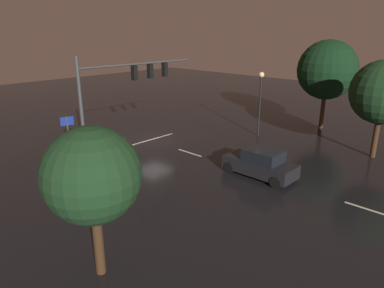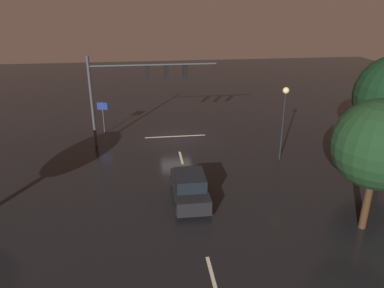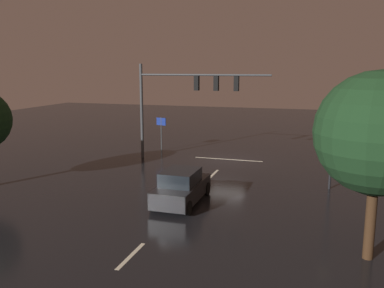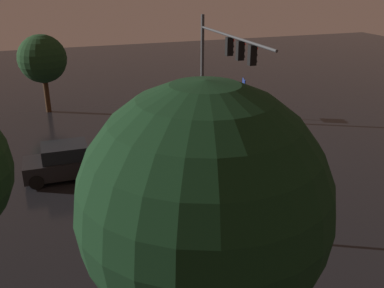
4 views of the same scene
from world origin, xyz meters
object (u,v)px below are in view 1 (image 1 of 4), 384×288
route_sign (68,127)px  tree_left_near (327,70)px  car_approaching (261,164)px  tree_left_far (383,92)px  street_lamp_left_kerb (260,92)px  traffic_signal_assembly (125,83)px  tree_right_near (92,176)px

route_sign → tree_left_near: (-18.75, 9.93, 3.12)m
car_approaching → route_sign: (5.73, -11.98, 1.16)m
tree_left_far → street_lamp_left_kerb: bearing=-82.4°
car_approaching → street_lamp_left_kerb: (-7.05, -4.74, 2.83)m
street_lamp_left_kerb → tree_left_far: tree_left_far is taller
tree_left_far → car_approaching: bearing=-24.8°
traffic_signal_assembly → tree_left_far: bearing=130.1°
traffic_signal_assembly → car_approaching: 10.39m
tree_left_near → tree_left_far: tree_left_near is taller
traffic_signal_assembly → tree_left_far: (-10.90, 12.93, -0.45)m
car_approaching → route_sign: size_ratio=1.62×
tree_left_near → route_sign: bearing=-27.9°
tree_left_near → tree_left_far: 7.60m
traffic_signal_assembly → street_lamp_left_kerb: traffic_signal_assembly is taller
tree_left_near → tree_left_far: bearing=50.4°
tree_left_near → tree_right_near: tree_left_near is taller
traffic_signal_assembly → tree_left_far: traffic_signal_assembly is taller
car_approaching → tree_right_near: 11.75m
route_sign → tree_left_far: size_ratio=0.41×
traffic_signal_assembly → tree_right_near: (8.64, 9.77, -1.13)m
tree_left_far → tree_left_near: bearing=-129.6°
traffic_signal_assembly → car_approaching: bearing=106.5°
street_lamp_left_kerb → tree_left_far: 8.64m
route_sign → tree_right_near: size_ratio=0.50×
route_sign → tree_left_near: 21.44m
street_lamp_left_kerb → route_sign: street_lamp_left_kerb is taller
street_lamp_left_kerb → route_sign: 14.78m
route_sign → car_approaching: bearing=115.6°
tree_left_near → tree_right_near: size_ratio=1.40×
traffic_signal_assembly → street_lamp_left_kerb: (-9.76, 4.41, -1.28)m
tree_left_near → tree_left_far: (4.83, 5.83, -0.63)m
car_approaching → route_sign: 13.33m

